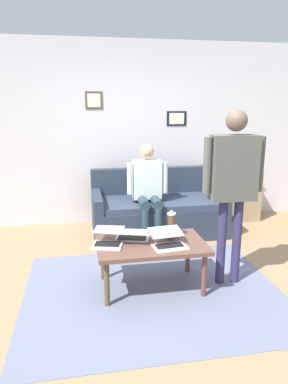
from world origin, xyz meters
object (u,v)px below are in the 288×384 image
Objects in this scene: person_standing at (233,176)px; french_press at (171,225)px; couch at (157,211)px; flower_vase at (247,163)px; laptop_right at (108,240)px; laptop_left at (168,241)px; side_shelf at (245,196)px; person_seated at (148,186)px; coffee_table at (151,248)px; laptop_center at (132,236)px.

french_press is at bearing -16.67° from person_standing.
flower_vase is at bearing -168.22° from couch.
laptop_left is at bearing 166.18° from laptop_right.
couch is at bearing 11.78° from side_shelf.
person_seated is at bearing 51.68° from couch.
french_press is at bearing 90.52° from person_seated.
side_shelf is (-1.48, -0.31, 0.08)m from couch.
couch is 4.04× the size of flower_vase.
couch is 1.72× the size of coffee_table.
couch is 6.50× the size of french_press.
flower_vase is at bearing 11.10° from side_shelf.
couch reaches higher than laptop_right.
person_standing reaches higher than laptop_center.
laptop_right is (0.24, 0.07, 0.00)m from laptop_center.
coffee_table is 1.38m from person_seated.
person_standing is (1.08, 1.89, 0.21)m from flower_vase.
side_shelf is (-1.73, -1.96, -0.14)m from laptop_left.
flower_vase is (-2.30, -1.82, 0.39)m from laptop_right.
person_seated is at bearing -116.59° from laptop_right.
couch is 4.93× the size of laptop_left.
person_standing is at bearing 171.60° from laptop_center.
person_seated reaches higher than laptop_right.
laptop_left is 0.88× the size of laptop_center.
flower_vase is (0.00, 0.00, 0.53)m from side_shelf.
laptop_right is at bearing -3.60° from person_standing.
laptop_center is at bearing -31.39° from coffee_table.
person_standing reaches higher than french_press.
side_shelf is at bearing -119.77° from person_standing.
french_press is at bearing -150.52° from coffee_table.
laptop_left is 0.58m from laptop_right.
person_standing reaches higher than couch.
coffee_table is 2.64m from side_shelf.
flower_vase is (-1.73, -1.96, 0.39)m from laptop_left.
laptop_left is at bearing 48.52° from side_shelf.
side_shelf reaches higher than french_press.
coffee_table is 2.53× the size of laptop_center.
laptop_center is 0.33× the size of person_seated.
laptop_left is at bearing 69.37° from french_press.
person_standing is at bearing 112.78° from person_seated.
side_shelf is at bearing -133.60° from french_press.
person_seated is (0.18, 0.23, 0.42)m from couch.
person_standing reaches higher than laptop_left.
french_press is 0.78m from person_standing.
person_seated is at bearing -99.55° from coffee_table.
flower_vase is at bearing -162.10° from person_seated.
french_press is 2.39m from side_shelf.
french_press is (-0.09, -0.23, 0.08)m from laptop_left.
person_seated is at bearing -108.18° from laptop_center.
laptop_left reaches higher than laptop_center.
french_press reaches higher than laptop_center.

